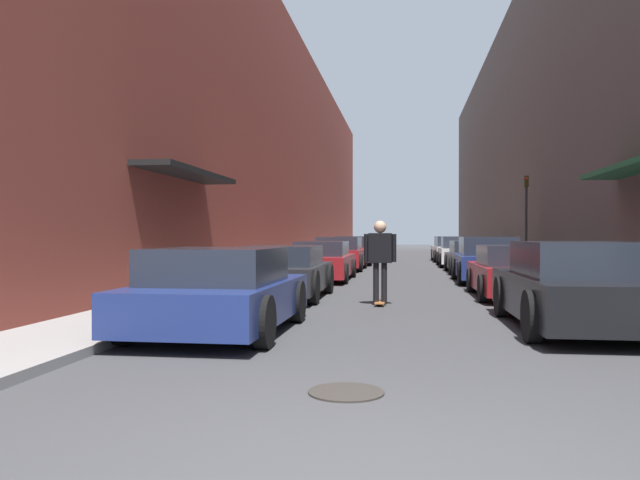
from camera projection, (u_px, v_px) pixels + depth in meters
The scene contains 19 objects.
ground at pixel (403, 268), 27.73m from camera, with size 134.58×134.58×0.00m, color #38383A.
curb_strip_left at pixel (322, 260), 34.41m from camera, with size 1.80×61.17×0.12m.
curb_strip_right at pixel (489, 261), 33.17m from camera, with size 1.80×61.17×0.12m.
building_row_left at pixel (270, 154), 34.76m from camera, with size 4.90×61.17×11.94m.
building_row_right at pixel (546, 136), 32.72m from camera, with size 4.90×61.17×13.32m.
parked_car_left_0 at pixel (219, 292), 9.16m from camera, with size 2.07×3.96×1.26m.
parked_car_left_1 at pixel (285, 272), 14.24m from camera, with size 1.89×4.04×1.20m.
parked_car_left_2 at pixel (323, 261), 19.85m from camera, with size 1.85×4.61×1.25m.
parked_car_left_3 at pixel (340, 254), 25.71m from camera, with size 2.06×4.24×1.37m.
parked_car_left_4 at pixel (354, 251), 30.69m from camera, with size 1.96×4.64×1.39m.
parked_car_right_0 at pixel (574, 287), 9.51m from camera, with size 1.91×4.42×1.35m.
parked_car_right_1 at pixel (515, 272), 14.37m from camera, with size 1.92×3.98×1.21m.
parked_car_right_2 at pixel (487, 261), 18.93m from camera, with size 1.93×3.97×1.39m.
parked_car_right_3 at pixel (472, 257), 23.66m from camera, with size 1.88×4.35×1.23m.
parked_car_right_4 at pixel (459, 252), 28.66m from camera, with size 1.92×4.24×1.37m.
parked_car_right_5 at pixel (450, 249), 34.04m from camera, with size 1.93×4.81×1.38m.
skateboarder at pixel (380, 253), 12.83m from camera, with size 0.67×0.78×1.74m.
manhole_cover at pixel (346, 392), 5.69m from camera, with size 0.70×0.70×0.02m.
traffic_light at pixel (526, 212), 24.44m from camera, with size 0.16×0.22×3.65m.
Camera 1 is at (0.13, -3.50, 1.45)m, focal length 35.00 mm.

